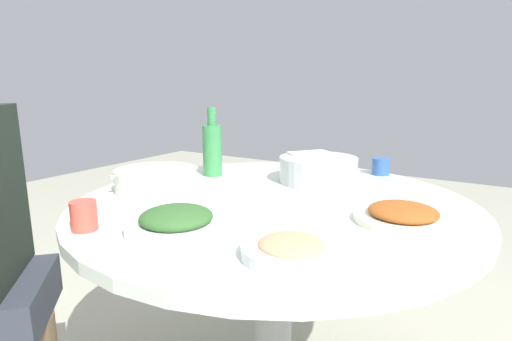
# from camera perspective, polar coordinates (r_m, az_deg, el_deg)

# --- Properties ---
(round_dining_table) EXTENTS (1.19, 1.19, 0.75)m
(round_dining_table) POSITION_cam_1_polar(r_m,az_deg,el_deg) (1.26, 2.45, -9.48)
(round_dining_table) COLOR #99999E
(round_dining_table) RESTS_ON ground
(rice_bowl) EXTENTS (0.27, 0.27, 0.10)m
(rice_bowl) POSITION_cam_1_polar(r_m,az_deg,el_deg) (1.44, 8.80, 0.21)
(rice_bowl) COLOR #B2B5BA
(rice_bowl) RESTS_ON round_dining_table
(soup_bowl) EXTENTS (0.26, 0.26, 0.07)m
(soup_bowl) POSITION_cam_1_polar(r_m,az_deg,el_deg) (1.35, -13.98, -1.37)
(soup_bowl) COLOR white
(soup_bowl) RESTS_ON round_dining_table
(dish_stirfry) EXTENTS (0.24, 0.24, 0.05)m
(dish_stirfry) POSITION_cam_1_polar(r_m,az_deg,el_deg) (1.08, 20.13, -5.93)
(dish_stirfry) COLOR silver
(dish_stirfry) RESTS_ON round_dining_table
(dish_shrimp) EXTENTS (0.20, 0.20, 0.04)m
(dish_shrimp) POSITION_cam_1_polar(r_m,az_deg,el_deg) (0.82, 4.98, -11.02)
(dish_shrimp) COLOR silver
(dish_shrimp) RESTS_ON round_dining_table
(dish_greens) EXTENTS (0.24, 0.24, 0.06)m
(dish_greens) POSITION_cam_1_polar(r_m,az_deg,el_deg) (0.97, -11.22, -7.10)
(dish_greens) COLOR white
(dish_greens) RESTS_ON round_dining_table
(green_bottle) EXTENTS (0.07, 0.07, 0.26)m
(green_bottle) POSITION_cam_1_polar(r_m,az_deg,el_deg) (1.53, -6.21, 3.16)
(green_bottle) COLOR #348044
(green_bottle) RESTS_ON round_dining_table
(tea_cup_near) EXTENTS (0.07, 0.07, 0.06)m
(tea_cup_near) POSITION_cam_1_polar(r_m,az_deg,el_deg) (1.61, 17.31, 0.55)
(tea_cup_near) COLOR #2B5298
(tea_cup_near) RESTS_ON round_dining_table
(tea_cup_far) EXTENTS (0.06, 0.06, 0.07)m
(tea_cup_far) POSITION_cam_1_polar(r_m,az_deg,el_deg) (1.04, -23.24, -5.90)
(tea_cup_far) COLOR #CD4A3B
(tea_cup_far) RESTS_ON round_dining_table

